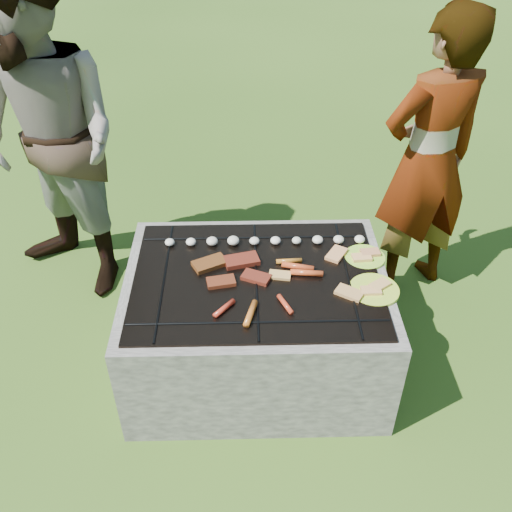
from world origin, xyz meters
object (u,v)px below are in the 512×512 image
at_px(fire_pit, 256,325).
at_px(bystander, 49,144).
at_px(plate_far, 365,257).
at_px(plate_near, 374,290).
at_px(cook, 428,161).

distance_m(fire_pit, bystander, 1.51).
bearing_deg(plate_far, bystander, 160.47).
bearing_deg(plate_far, plate_near, -90.03).
relative_size(plate_far, bystander, 0.13).
xyz_separation_m(fire_pit, plate_far, (0.56, 0.15, 0.33)).
height_order(fire_pit, bystander, bystander).
xyz_separation_m(plate_near, bystander, (-1.69, 0.85, 0.35)).
bearing_deg(plate_far, fire_pit, -165.42).
height_order(plate_near, bystander, bystander).
bearing_deg(cook, plate_far, 32.52).
height_order(plate_near, cook, cook).
xyz_separation_m(plate_near, cook, (0.42, 0.80, 0.25)).
distance_m(fire_pit, plate_far, 0.67).
bearing_deg(bystander, cook, 35.78).
relative_size(fire_pit, plate_far, 5.17).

